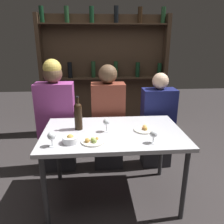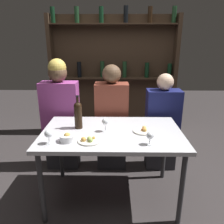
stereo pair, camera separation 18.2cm
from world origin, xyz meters
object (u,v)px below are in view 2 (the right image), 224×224
(wine_glass_0, at_px, (48,134))
(seated_person_right, at_px, (162,126))
(seated_person_left, at_px, (61,117))
(wine_glass_1, at_px, (105,122))
(seated_person_center, at_px, (112,121))
(food_plate_1, at_px, (144,130))
(wine_bottle, at_px, (78,114))
(wine_glass_2, at_px, (150,136))
(snack_bowl, at_px, (67,138))
(food_plate_0, at_px, (89,140))

(wine_glass_0, height_order, seated_person_right, seated_person_right)
(wine_glass_0, xyz_separation_m, seated_person_left, (-0.11, 0.85, -0.16))
(wine_glass_1, height_order, seated_person_center, seated_person_center)
(wine_glass_0, relative_size, food_plate_1, 0.63)
(wine_bottle, height_order, wine_glass_2, wine_bottle)
(wine_glass_2, xyz_separation_m, seated_person_right, (0.29, 0.85, -0.25))
(wine_glass_2, height_order, snack_bowl, wine_glass_2)
(food_plate_0, xyz_separation_m, food_plate_1, (0.48, 0.21, -0.00))
(seated_person_right, bearing_deg, wine_glass_1, -138.31)
(wine_glass_0, distance_m, food_plate_0, 0.33)
(seated_person_center, relative_size, seated_person_right, 1.08)
(food_plate_0, distance_m, seated_person_left, 0.92)
(wine_glass_1, xyz_separation_m, food_plate_0, (-0.13, -0.22, -0.08))
(wine_bottle, relative_size, seated_person_left, 0.24)
(wine_glass_0, distance_m, seated_person_right, 1.42)
(food_plate_0, bearing_deg, seated_person_center, 77.56)
(wine_glass_1, bearing_deg, snack_bowl, -145.77)
(wine_glass_0, xyz_separation_m, food_plate_0, (0.32, 0.04, -0.07))
(wine_bottle, xyz_separation_m, food_plate_0, (0.13, -0.29, -0.13))
(wine_glass_2, distance_m, seated_person_center, 0.93)
(wine_glass_0, distance_m, seated_person_left, 0.87)
(wine_glass_2, distance_m, seated_person_right, 0.93)
(wine_glass_2, height_order, seated_person_right, seated_person_right)
(wine_glass_1, bearing_deg, wine_glass_2, -35.34)
(wine_glass_2, relative_size, snack_bowl, 0.87)
(wine_bottle, bearing_deg, wine_glass_2, -28.45)
(wine_glass_0, height_order, seated_person_left, seated_person_left)
(wine_glass_0, distance_m, wine_glass_1, 0.52)
(wine_bottle, distance_m, wine_glass_2, 0.72)
(food_plate_1, bearing_deg, seated_person_left, 147.30)
(wine_bottle, distance_m, seated_person_left, 0.63)
(wine_glass_0, bearing_deg, wine_glass_2, -0.29)
(wine_glass_1, xyz_separation_m, snack_bowl, (-0.31, -0.21, -0.06))
(food_plate_1, height_order, seated_person_center, seated_person_center)
(wine_glass_0, relative_size, wine_glass_2, 1.10)
(wine_glass_1, height_order, food_plate_1, wine_glass_1)
(food_plate_0, relative_size, seated_person_center, 0.16)
(wine_bottle, relative_size, wine_glass_2, 2.91)
(food_plate_1, xyz_separation_m, seated_person_right, (0.30, 0.59, -0.19))
(seated_person_right, bearing_deg, wine_glass_2, -108.59)
(wine_glass_1, xyz_separation_m, seated_person_center, (0.05, 0.59, -0.21))
(wine_bottle, relative_size, seated_person_center, 0.25)
(wine_bottle, distance_m, seated_person_right, 1.10)
(wine_glass_1, relative_size, seated_person_center, 0.10)
(snack_bowl, xyz_separation_m, seated_person_right, (0.97, 0.80, -0.21))
(wine_bottle, bearing_deg, wine_glass_0, -119.21)
(snack_bowl, bearing_deg, wine_glass_0, -160.57)
(wine_bottle, bearing_deg, seated_person_center, 58.58)
(food_plate_1, bearing_deg, seated_person_center, 117.54)
(snack_bowl, bearing_deg, wine_glass_2, -4.50)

